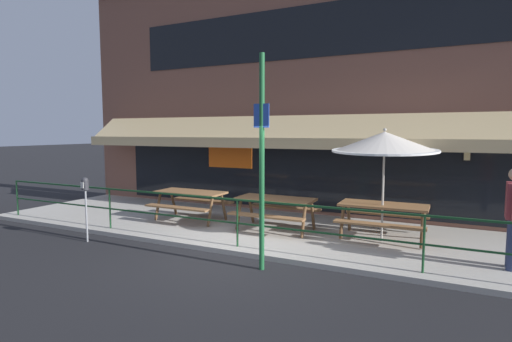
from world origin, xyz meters
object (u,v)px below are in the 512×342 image
(patio_umbrella_right, at_px, (385,142))
(parking_meter_near, at_px, (85,190))
(picnic_table_right, at_px, (383,211))
(picnic_table_centre, at_px, (276,205))
(picnic_table_left, at_px, (191,197))
(street_sign_pole, at_px, (262,161))

(patio_umbrella_right, relative_size, parking_meter_near, 1.67)
(picnic_table_right, xyz_separation_m, patio_umbrella_right, (0.00, -0.12, 1.47))
(picnic_table_centre, distance_m, patio_umbrella_right, 2.80)
(picnic_table_left, xyz_separation_m, patio_umbrella_right, (4.76, 0.17, 1.47))
(picnic_table_left, xyz_separation_m, picnic_table_centre, (2.38, 0.03, 0.00))
(picnic_table_left, height_order, street_sign_pole, street_sign_pole)
(picnic_table_left, relative_size, picnic_table_centre, 1.00)
(patio_umbrella_right, distance_m, parking_meter_near, 6.44)
(picnic_table_left, distance_m, picnic_table_right, 4.76)
(patio_umbrella_right, bearing_deg, street_sign_pole, -124.06)
(picnic_table_right, height_order, patio_umbrella_right, patio_umbrella_right)
(picnic_table_right, bearing_deg, picnic_table_left, -176.49)
(picnic_table_left, relative_size, picnic_table_right, 1.00)
(parking_meter_near, xyz_separation_m, street_sign_pole, (4.17, 0.08, 0.76))
(street_sign_pole, bearing_deg, picnic_table_centre, 107.36)
(parking_meter_near, bearing_deg, street_sign_pole, 1.08)
(picnic_table_right, height_order, parking_meter_near, parking_meter_near)
(picnic_table_right, distance_m, patio_umbrella_right, 1.48)
(picnic_table_left, xyz_separation_m, street_sign_pole, (3.10, -2.28, 1.20))
(picnic_table_centre, xyz_separation_m, patio_umbrella_right, (2.38, 0.14, 1.47))
(picnic_table_centre, relative_size, picnic_table_right, 1.00)
(parking_meter_near, distance_m, street_sign_pole, 4.24)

